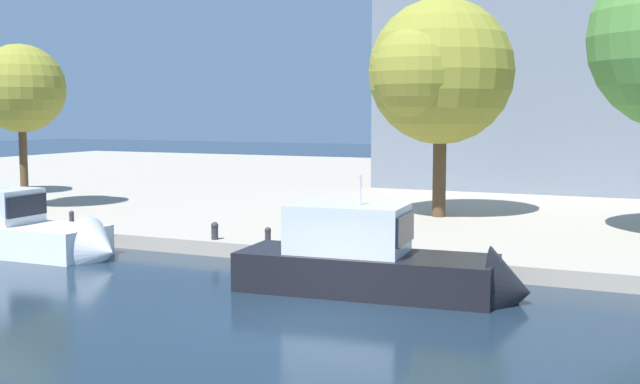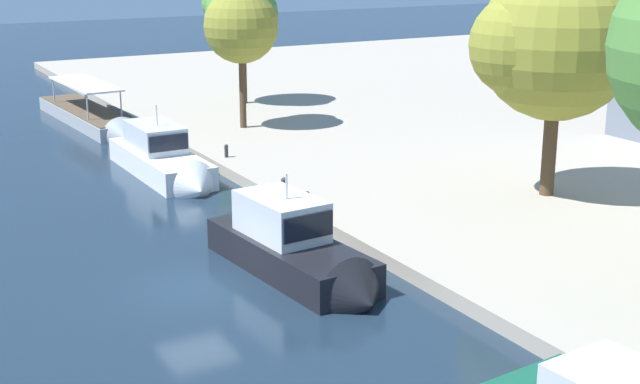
% 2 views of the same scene
% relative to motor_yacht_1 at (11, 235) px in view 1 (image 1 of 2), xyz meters
% --- Properties ---
extents(ground_plane, '(220.00, 220.00, 0.00)m').
position_rel_motor_yacht_1_xyz_m(ground_plane, '(15.29, -4.28, -0.73)').
color(ground_plane, '#192838').
extents(dock_promenade, '(120.00, 55.00, 0.58)m').
position_rel_motor_yacht_1_xyz_m(dock_promenade, '(15.29, 30.18, -0.44)').
color(dock_promenade, '#A39989').
rests_on(dock_promenade, ground_plane).
extents(motor_yacht_1, '(10.09, 2.83, 4.55)m').
position_rel_motor_yacht_1_xyz_m(motor_yacht_1, '(0.00, 0.00, 0.00)').
color(motor_yacht_1, white).
rests_on(motor_yacht_1, ground_plane).
extents(motor_yacht_2, '(9.22, 3.43, 4.61)m').
position_rel_motor_yacht_1_xyz_m(motor_yacht_2, '(15.89, -0.49, 0.03)').
color(motor_yacht_2, black).
rests_on(motor_yacht_2, ground_plane).
extents(mooring_bollard_0, '(0.25, 0.25, 0.66)m').
position_rel_motor_yacht_1_xyz_m(mooring_bollard_0, '(9.97, 3.09, 0.21)').
color(mooring_bollard_0, '#2D2D33').
rests_on(mooring_bollard_0, dock_promenade).
extents(mooring_bollard_1, '(0.23, 0.23, 0.72)m').
position_rel_motor_yacht_1_xyz_m(mooring_bollard_1, '(-0.10, 3.55, 0.24)').
color(mooring_bollard_1, '#2D2D33').
rests_on(mooring_bollard_1, dock_promenade).
extents(mooring_bollard_2, '(0.30, 0.30, 0.71)m').
position_rel_motor_yacht_1_xyz_m(mooring_bollard_2, '(7.52, 3.19, 0.23)').
color(mooring_bollard_2, '#2D2D33').
rests_on(mooring_bollard_2, dock_promenade).
extents(tree_2, '(4.84, 4.60, 8.54)m').
position_rel_motor_yacht_1_xyz_m(tree_2, '(-7.12, 7.78, 6.06)').
color(tree_2, '#4C3823').
rests_on(tree_2, dock_promenade).
extents(tree_3, '(6.94, 7.38, 10.43)m').
position_rel_motor_yacht_1_xyz_m(tree_3, '(13.52, 13.15, 6.80)').
color(tree_3, '#4C3823').
rests_on(tree_3, dock_promenade).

